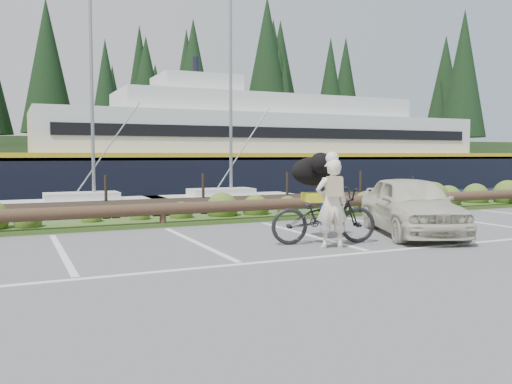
% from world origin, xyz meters
% --- Properties ---
extents(ground, '(72.00, 72.00, 0.00)m').
position_xyz_m(ground, '(0.00, 0.00, 0.00)').
color(ground, '#565658').
extents(harbor_backdrop, '(170.00, 160.00, 30.00)m').
position_xyz_m(harbor_backdrop, '(0.39, 78.47, -0.00)').
color(harbor_backdrop, '#1C3643').
rests_on(harbor_backdrop, ground).
extents(vegetation_strip, '(34.00, 1.60, 0.10)m').
position_xyz_m(vegetation_strip, '(0.00, 5.30, 0.05)').
color(vegetation_strip, '#3D5B21').
rests_on(vegetation_strip, ground).
extents(log_rail, '(32.00, 0.30, 0.60)m').
position_xyz_m(log_rail, '(0.00, 4.60, 0.00)').
color(log_rail, '#443021').
rests_on(log_rail, ground).
extents(bicycle, '(2.28, 1.27, 1.14)m').
position_xyz_m(bicycle, '(2.31, 0.83, 0.57)').
color(bicycle, black).
rests_on(bicycle, ground).
extents(cyclist, '(0.71, 0.55, 1.71)m').
position_xyz_m(cyclist, '(2.18, 0.34, 0.86)').
color(cyclist, white).
rests_on(cyclist, ground).
extents(dog, '(0.78, 1.17, 0.62)m').
position_xyz_m(dog, '(2.49, 1.50, 1.44)').
color(dog, black).
rests_on(dog, bicycle).
extents(parked_car, '(2.90, 4.20, 1.33)m').
position_xyz_m(parked_car, '(4.77, 1.10, 0.66)').
color(parked_car, beige).
rests_on(parked_car, ground).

